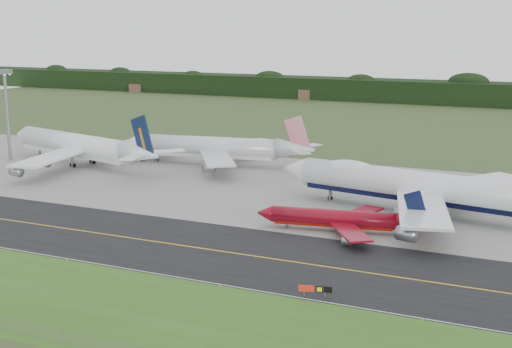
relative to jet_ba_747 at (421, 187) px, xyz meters
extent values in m
plane|color=#2D4520|center=(-22.21, -38.14, -6.26)|extent=(600.00, 600.00, 0.00)
cube|color=#37601C|center=(-22.21, -73.14, -6.26)|extent=(400.00, 30.00, 0.01)
cube|color=black|center=(-22.21, -42.14, -6.25)|extent=(400.00, 32.00, 0.02)
cube|color=gray|center=(-22.21, 12.86, -6.25)|extent=(400.00, 78.00, 0.01)
cube|color=yellow|center=(-22.21, -42.14, -6.23)|extent=(400.00, 0.40, 0.00)
cube|color=silver|center=(-22.21, -57.64, -6.23)|extent=(400.00, 0.25, 0.00)
plane|color=slate|center=(-22.21, -86.14, -5.16)|extent=(320.00, 0.00, 320.00)
cylinder|color=slate|center=(-22.21, -86.14, -5.16)|extent=(0.10, 0.10, 2.20)
cube|color=black|center=(-22.21, 236.86, -0.26)|extent=(700.00, 24.00, 12.00)
cylinder|color=white|center=(-2.60, 0.46, 0.20)|extent=(52.87, 15.64, 6.67)
cube|color=black|center=(-2.60, 0.46, -1.97)|extent=(49.99, 13.55, 2.33)
cone|color=white|center=(-31.69, 5.56, 0.20)|extent=(7.62, 7.70, 6.67)
ellipsoid|color=white|center=(-17.08, 3.00, 2.03)|extent=(14.38, 7.93, 4.25)
cube|color=white|center=(3.81, -15.75, -0.97)|extent=(16.87, 31.15, 0.57)
cube|color=white|center=(8.95, 13.51, -0.97)|extent=(24.79, 29.78, 0.57)
cylinder|color=gray|center=(-0.11, -14.41, -2.79)|extent=(4.07, 3.39, 2.80)
cylinder|color=gray|center=(4.80, 13.58, -2.79)|extent=(4.07, 3.39, 2.80)
cylinder|color=gray|center=(3.59, -28.17, -2.79)|extent=(4.07, 3.39, 2.80)
cylinder|color=gray|center=(12.97, 25.27, -2.79)|extent=(4.07, 3.39, 2.80)
cylinder|color=black|center=(-22.25, 3.91, -5.66)|extent=(1.28, 0.74, 1.20)
cylinder|color=slate|center=(0.90, -3.88, -4.03)|extent=(1.08, 1.08, 4.46)
cylinder|color=black|center=(0.90, -3.88, -5.66)|extent=(1.29, 0.80, 1.20)
cylinder|color=slate|center=(2.17, 3.34, -4.03)|extent=(1.08, 1.08, 4.46)
cylinder|color=black|center=(2.17, 3.34, -5.66)|extent=(1.29, 0.80, 1.20)
cylinder|color=maroon|center=(-13.22, -20.57, -3.46)|extent=(25.54, 7.96, 3.43)
cube|color=maroon|center=(-13.22, -20.57, -4.58)|extent=(24.14, 6.88, 1.20)
cone|color=maroon|center=(-27.24, -23.15, -3.46)|extent=(3.74, 3.95, 3.43)
cone|color=maroon|center=(2.53, -17.67, -3.21)|extent=(7.20, 4.58, 3.43)
cube|color=maroon|center=(-7.67, -26.72, -4.06)|extent=(11.91, 14.15, 0.39)
cube|color=maroon|center=(-10.23, -12.84, -4.06)|extent=(7.98, 14.81, 0.39)
cube|color=black|center=(3.00, -17.58, -0.62)|extent=(5.37, 1.25, 7.80)
cylinder|color=gray|center=(-7.31, -30.09, -5.00)|extent=(2.10, 1.76, 1.44)
cylinder|color=gray|center=(-11.09, -9.57, -5.00)|extent=(2.10, 1.76, 1.44)
cylinder|color=black|center=(-22.69, -22.31, -5.95)|extent=(0.66, 0.38, 0.62)
cylinder|color=slate|center=(-10.89, -22.05, -5.38)|extent=(0.56, 0.56, 1.77)
cylinder|color=black|center=(-10.89, -22.05, -5.95)|extent=(0.66, 0.42, 0.62)
cylinder|color=slate|center=(-11.57, -18.35, -5.38)|extent=(0.56, 0.56, 1.77)
cylinder|color=black|center=(-11.57, -18.35, -5.95)|extent=(0.66, 0.42, 0.62)
cylinder|color=white|center=(-108.09, 15.52, -0.15)|extent=(48.73, 18.98, 6.55)
cube|color=white|center=(-108.09, 15.52, -2.28)|extent=(45.95, 16.76, 2.29)
cone|color=white|center=(-134.54, 22.63, -0.15)|extent=(7.58, 7.90, 6.55)
cone|color=white|center=(-78.37, 7.52, 0.34)|extent=(14.11, 9.66, 6.55)
cube|color=white|center=(-103.35, -0.83, -1.30)|extent=(13.69, 30.19, 0.58)
cube|color=white|center=(-95.79, 27.28, -1.30)|extent=(25.46, 27.94, 0.58)
cube|color=#0E1C3E|center=(-77.66, 7.33, 4.66)|extent=(8.99, 2.89, 13.21)
cylinder|color=gray|center=(-106.87, 0.77, -3.08)|extent=(4.17, 3.58, 2.75)
cylinder|color=gray|center=(-99.64, 27.66, -3.08)|extent=(4.17, 3.58, 2.75)
cylinder|color=gray|center=(-104.46, -12.98, -3.08)|extent=(4.17, 3.58, 2.75)
cylinder|color=gray|center=(-90.65, 38.35, -3.08)|extent=(4.17, 3.58, 2.75)
cylinder|color=black|center=(-125.96, 20.33, -5.67)|extent=(1.28, 0.82, 1.18)
cylinder|color=slate|center=(-105.26, 11.03, -4.19)|extent=(1.12, 1.12, 4.15)
cylinder|color=black|center=(-105.26, 11.03, -5.67)|extent=(1.29, 0.88, 1.18)
cylinder|color=slate|center=(-103.39, 17.98, -4.19)|extent=(1.12, 1.12, 4.15)
cylinder|color=black|center=(-103.39, 17.98, -5.67)|extent=(1.29, 0.88, 1.18)
cylinder|color=silver|center=(-70.86, 31.23, -0.67)|extent=(43.69, 12.48, 6.01)
cube|color=white|center=(-70.86, 31.23, -2.62)|extent=(41.32, 10.67, 2.10)
cone|color=silver|center=(-94.93, 27.55, -0.67)|extent=(6.26, 6.76, 6.01)
cone|color=silver|center=(-43.83, 35.36, -0.21)|extent=(12.20, 7.67, 6.01)
cube|color=silver|center=(-61.50, 20.12, -1.72)|extent=(20.25, 24.96, 0.54)
cube|color=silver|center=(-65.24, 44.63, -1.72)|extent=(14.46, 25.99, 0.54)
cube|color=red|center=(-43.16, 35.46, 3.69)|extent=(8.27, 1.73, 11.95)
cylinder|color=gray|center=(-60.96, 14.21, -3.36)|extent=(3.63, 2.99, 2.52)
cylinder|color=gray|center=(-66.49, 50.43, -3.36)|extent=(3.63, 2.99, 2.52)
cylinder|color=black|center=(-87.12, 28.75, -5.72)|extent=(1.14, 0.64, 1.08)
cylinder|color=slate|center=(-66.94, 28.49, -4.37)|extent=(0.96, 0.96, 3.79)
cylinder|color=black|center=(-66.94, 28.49, -5.72)|extent=(1.15, 0.70, 1.08)
cylinder|color=slate|center=(-67.94, 35.02, -4.37)|extent=(0.96, 0.96, 3.79)
cylinder|color=black|center=(-67.94, 35.02, -5.72)|extent=(1.15, 0.70, 1.08)
cylinder|color=slate|center=(-130.72, 12.28, 7.34)|extent=(0.98, 0.98, 27.20)
cube|color=slate|center=(-130.72, 12.28, 21.16)|extent=(3.48, 3.48, 1.31)
cylinder|color=slate|center=(-5.69, -56.58, -5.88)|extent=(0.13, 0.13, 0.76)
cylinder|color=slate|center=(-2.56, -55.70, -5.88)|extent=(0.13, 0.13, 0.76)
cube|color=#9F1F0C|center=(-5.38, -56.49, -5.01)|extent=(2.35, 0.83, 0.98)
cube|color=black|center=(-3.40, -55.94, -5.01)|extent=(1.10, 0.48, 0.98)
cube|color=black|center=(-2.14, -55.59, -5.01)|extent=(1.31, 0.54, 0.98)
cylinder|color=yellow|center=(-50.21, -58.64, -6.01)|extent=(0.16, 0.16, 0.50)
cylinder|color=yellow|center=(-19.21, -58.64, -6.01)|extent=(0.16, 0.16, 0.50)
cylinder|color=yellow|center=(13.05, -58.64, -6.01)|extent=(0.16, 0.16, 0.50)
camera|label=1|loc=(31.41, -154.48, 34.81)|focal=50.00mm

